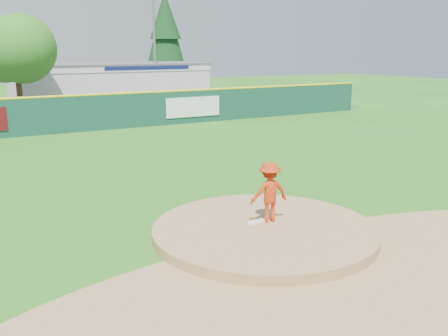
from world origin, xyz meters
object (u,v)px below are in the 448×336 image
van (109,110)px  conifer_tree (166,37)px  pitcher (269,192)px  pool_building_grp (109,83)px  deciduous_tree (15,47)px  light_pole_right (154,35)px

van → conifer_tree: size_ratio=0.47×
van → conifer_tree: 18.05m
pitcher → van: bearing=-88.8°
pool_building_grp → deciduous_tree: deciduous_tree is taller
pool_building_grp → van: bearing=-107.4°
pool_building_grp → light_pole_right: 5.75m
pool_building_grp → pitcher: bearing=-100.2°
deciduous_tree → van: bearing=-32.6°
light_pole_right → pitcher: bearing=-106.8°
deciduous_tree → pool_building_grp: bearing=41.2°
pitcher → deciduous_tree: bearing=-76.8°
pitcher → pool_building_grp: pool_building_grp is taller
pitcher → light_pole_right: bearing=-98.9°
pool_building_grp → conifer_tree: conifer_tree is taller
van → light_pole_right: light_pole_right is taller
van → deciduous_tree: 6.96m
conifer_tree → van: bearing=-125.8°
conifer_tree → light_pole_right: light_pole_right is taller
pitcher → light_pole_right: 30.38m
deciduous_tree → light_pole_right: light_pole_right is taller
deciduous_tree → conifer_tree: size_ratio=0.77×
pool_building_grp → deciduous_tree: bearing=-138.8°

